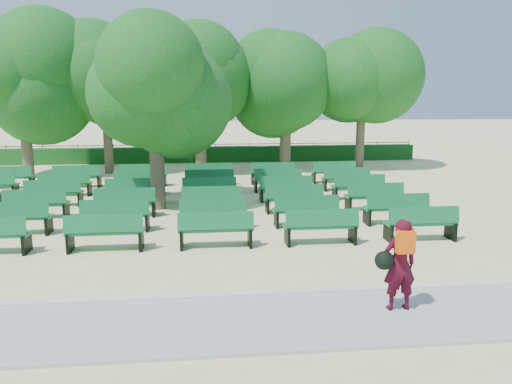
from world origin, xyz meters
The scene contains 9 objects.
ground centered at (0.00, 0.00, 0.00)m, with size 120.00×120.00×0.00m, color beige.
paving centered at (0.00, -7.40, 0.03)m, with size 30.00×2.20×0.06m, color #AAAAA6.
curb centered at (0.00, -6.25, 0.05)m, with size 30.00×0.12×0.10m, color silver.
hedge centered at (0.00, 14.00, 0.45)m, with size 26.00×0.70×0.90m, color #144F1B.
fence centered at (0.00, 14.40, 0.00)m, with size 26.00×0.10×1.02m, color black, non-canonical shape.
tree_line centered at (0.00, 10.00, 0.00)m, with size 21.80×6.80×7.04m, color #19601D, non-canonical shape.
bench_array centered at (-0.93, 1.79, 0.10)m, with size 2.00×0.72×1.24m.
tree_among centered at (-1.37, 1.92, 4.02)m, with size 4.05×4.05×5.88m.
person centered at (3.72, -7.19, 0.95)m, with size 0.82×0.50×1.71m.
Camera 1 is at (0.22, -15.50, 3.98)m, focal length 35.00 mm.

